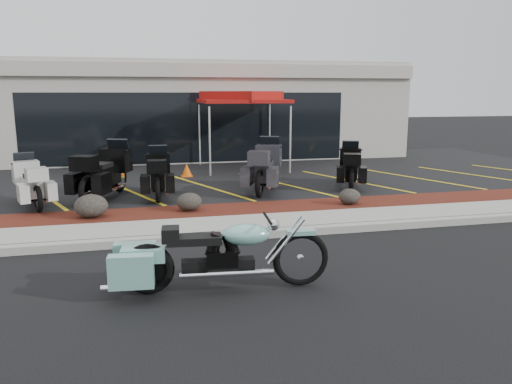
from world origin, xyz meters
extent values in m
plane|color=black|center=(0.00, 0.00, 0.00)|extent=(90.00, 90.00, 0.00)
cube|color=gray|center=(0.00, 0.90, 0.07)|extent=(24.00, 0.25, 0.15)
cube|color=gray|center=(0.00, 1.60, 0.07)|extent=(24.00, 1.20, 0.15)
cube|color=#3C100D|center=(0.00, 2.80, 0.08)|extent=(24.00, 1.20, 0.16)
cube|color=black|center=(0.00, 8.20, 0.07)|extent=(26.00, 9.60, 0.15)
cube|color=gray|center=(0.00, 14.50, 2.00)|extent=(18.00, 8.00, 4.00)
cube|color=black|center=(0.00, 10.52, 1.50)|extent=(12.00, 0.06, 2.60)
cube|color=gray|center=(0.00, 10.49, 3.60)|extent=(18.00, 0.30, 0.50)
ellipsoid|color=black|center=(-2.94, 2.67, 0.41)|extent=(0.71, 0.59, 0.50)
ellipsoid|color=black|center=(-0.83, 2.82, 0.37)|extent=(0.58, 0.48, 0.41)
ellipsoid|color=black|center=(2.98, 2.61, 0.35)|extent=(0.53, 0.44, 0.38)
cone|color=#DB5307|center=(-0.42, 7.63, 0.36)|extent=(0.39, 0.39, 0.42)
cylinder|color=silver|center=(0.05, 7.97, 1.26)|extent=(0.06, 0.06, 2.21)
cylinder|color=silver|center=(2.67, 7.33, 1.26)|extent=(0.06, 0.06, 2.21)
cylinder|color=silver|center=(0.70, 10.59, 1.26)|extent=(0.06, 0.06, 2.21)
cylinder|color=silver|center=(3.31, 9.94, 1.26)|extent=(0.06, 0.06, 2.21)
cube|color=maroon|center=(1.68, 8.96, 2.51)|extent=(3.49, 3.49, 0.12)
cube|color=maroon|center=(1.68, 8.96, 2.67)|extent=(2.91, 2.91, 0.34)
camera|label=1|loc=(-1.89, -8.26, 2.79)|focal=35.00mm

